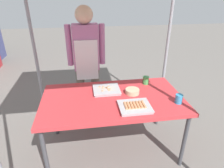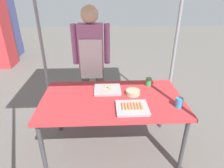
% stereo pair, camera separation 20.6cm
% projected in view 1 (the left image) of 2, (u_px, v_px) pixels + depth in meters
% --- Properties ---
extents(ground_plane, '(18.00, 18.00, 0.00)m').
position_uv_depth(ground_plane, '(113.00, 147.00, 2.54)').
color(ground_plane, '#66605B').
extents(stall_table, '(1.60, 0.90, 0.75)m').
position_uv_depth(stall_table, '(113.00, 102.00, 2.23)').
color(stall_table, '#C63338').
rests_on(stall_table, ground).
extents(tray_grilled_sausages, '(0.33, 0.28, 0.05)m').
position_uv_depth(tray_grilled_sausages, '(135.00, 106.00, 2.01)').
color(tray_grilled_sausages, '#ADADB2').
rests_on(tray_grilled_sausages, stall_table).
extents(tray_meat_skewers, '(0.32, 0.29, 0.04)m').
position_uv_depth(tray_meat_skewers, '(106.00, 90.00, 2.35)').
color(tray_meat_skewers, '#ADADB2').
rests_on(tray_meat_skewers, stall_table).
extents(condiment_bowl, '(0.16, 0.16, 0.05)m').
position_uv_depth(condiment_bowl, '(132.00, 91.00, 2.29)').
color(condiment_bowl, '#BFB28C').
rests_on(condiment_bowl, stall_table).
extents(drink_cup_near_edge, '(0.08, 0.08, 0.10)m').
position_uv_depth(drink_cup_near_edge, '(146.00, 80.00, 2.51)').
color(drink_cup_near_edge, '#3F994C').
rests_on(drink_cup_near_edge, stall_table).
extents(drink_cup_by_wok, '(0.08, 0.08, 0.10)m').
position_uv_depth(drink_cup_by_wok, '(179.00, 99.00, 2.09)').
color(drink_cup_by_wok, '#338CBF').
rests_on(drink_cup_by_wok, stall_table).
extents(vendor_woman, '(0.52, 0.24, 1.69)m').
position_uv_depth(vendor_woman, '(87.00, 58.00, 2.68)').
color(vendor_woman, '#595147').
rests_on(vendor_woman, ground).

